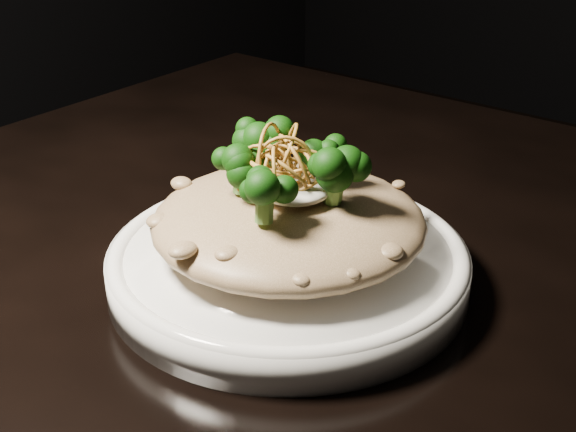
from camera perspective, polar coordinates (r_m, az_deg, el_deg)
The scene contains 6 objects.
table at distance 0.64m, azimuth 10.15°, elevation -11.77°, with size 1.10×0.80×0.75m.
plate at distance 0.59m, azimuth 0.00°, elevation -3.62°, with size 0.26×0.26×0.03m, color white.
risotto at distance 0.57m, azimuth 0.06°, elevation -0.37°, with size 0.20×0.20×0.04m, color brown.
broccoli at distance 0.55m, azimuth 0.12°, elevation 3.30°, with size 0.11×0.11×0.04m, color black, non-canonical shape.
cheese at distance 0.56m, azimuth 0.48°, elevation 1.98°, with size 0.05×0.05×0.01m, color white.
shallots at distance 0.55m, azimuth -0.28°, elevation 4.20°, with size 0.04×0.04×0.03m, color brown, non-canonical shape.
Camera 1 is at (0.22, -0.45, 1.06)m, focal length 50.00 mm.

